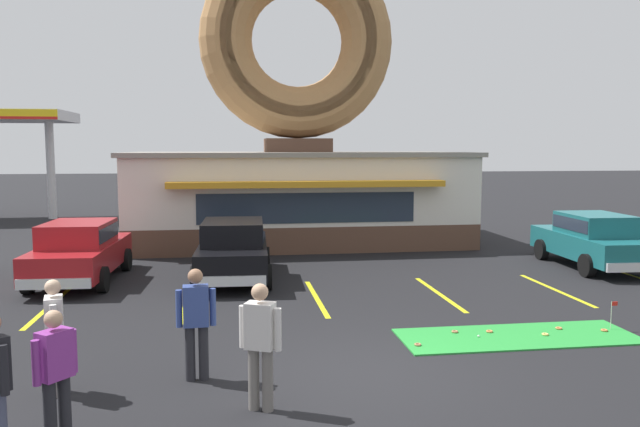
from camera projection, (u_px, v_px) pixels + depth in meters
The scene contains 24 objects.
ground_plane at pixel (370, 373), 9.76m from camera, with size 160.00×160.00×0.00m, color black.
donut_shop_building at pixel (298, 142), 23.14m from camera, with size 12.30×6.75×10.96m.
putting_mat at pixel (518, 336), 11.62m from camera, with size 4.44×1.54×0.03m, color green.
mini_donut_near_left at pixel (604, 330), 11.90m from camera, with size 0.13×0.13×0.04m, color #D17F47.
mini_donut_near_right at pixel (418, 345), 11.04m from camera, with size 0.13×0.13×0.04m, color #A5724C.
mini_donut_mid_left at pixel (455, 332), 11.82m from camera, with size 0.13×0.13×0.04m, color #A5724C.
mini_donut_mid_centre at pixel (559, 328), 12.04m from camera, with size 0.13×0.13×0.04m, color #D17F47.
mini_donut_mid_right at pixel (545, 334), 11.65m from camera, with size 0.13×0.13×0.04m, color #E5C666.
mini_donut_far_left at pixel (489, 331), 11.83m from camera, with size 0.13×0.13×0.04m, color #D17F47.
golf_ball at pixel (478, 336), 11.53m from camera, with size 0.04×0.04×0.04m, color white.
putting_flag_pin at pixel (613, 308), 12.00m from camera, with size 0.13×0.01×0.55m.
car_black at pixel (233, 247), 16.64m from camera, with size 2.11×4.62×1.60m.
car_teal at pixel (593, 238), 18.33m from camera, with size 2.11×4.62×1.60m.
car_red at pixel (80, 249), 16.35m from camera, with size 2.13×4.63×1.60m.
pedestrian_blue_sweater_man at pixel (260, 340), 8.30m from camera, with size 0.55×0.38×1.73m.
pedestrian_hooded_kid at pixel (56, 370), 7.38m from camera, with size 0.43×0.48×1.62m.
pedestrian_clipboard_woman at pixel (55, 331), 8.85m from camera, with size 0.32×0.58×1.67m.
pedestrian_beanie_man at pixel (196, 318), 9.39m from camera, with size 0.60×0.26×1.72m.
trash_bin at pixel (136, 242), 20.14m from camera, with size 0.57×0.57×0.97m.
parking_stripe_far_left at pixel (49, 307), 13.80m from camera, with size 0.12×3.60×0.01m, color yellow.
parking_stripe_left at pixel (187, 302), 14.23m from camera, with size 0.12×3.60×0.01m, color yellow.
parking_stripe_mid_left at pixel (317, 298), 14.66m from camera, with size 0.12×3.60×0.01m, color yellow.
parking_stripe_centre at pixel (439, 294), 15.08m from camera, with size 0.12×3.60×0.01m, color yellow.
parking_stripe_mid_right at pixel (555, 290), 15.51m from camera, with size 0.12×3.60×0.01m, color yellow.
Camera 1 is at (-2.12, -9.23, 3.52)m, focal length 35.00 mm.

